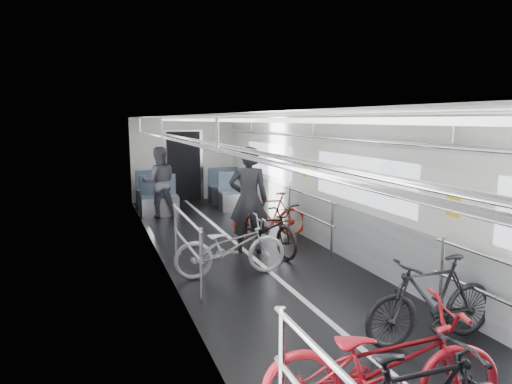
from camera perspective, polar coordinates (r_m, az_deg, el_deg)
car_shell at (r=8.44m, az=-2.29°, el=0.73°), size 3.02×14.01×2.41m
bike_left_near at (r=3.88m, az=15.44°, el=-19.96°), size 1.97×1.14×0.98m
bike_left_far at (r=6.94m, az=-3.21°, el=-6.84°), size 1.74×0.68×0.90m
bike_right_near at (r=5.25m, az=21.12°, el=-12.49°), size 1.60×0.51×0.95m
bike_right_far at (r=9.20m, az=1.71°, el=-2.85°), size 1.56×0.74×0.90m
bike_aisle at (r=8.15m, az=1.65°, el=-4.35°), size 0.92×1.83×0.92m
person_standing at (r=8.02m, az=-0.95°, el=-1.00°), size 0.79×0.62×1.90m
person_seated at (r=11.24m, az=-12.01°, el=1.23°), size 0.87×0.69×1.71m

